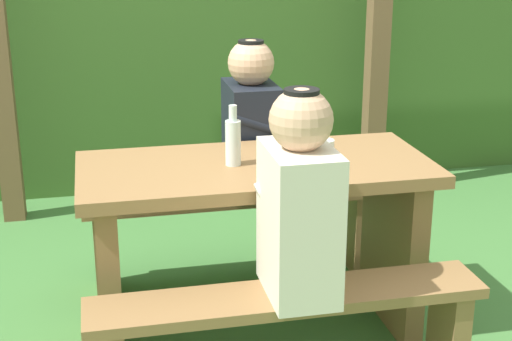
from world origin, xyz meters
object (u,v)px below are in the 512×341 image
(bench_near, at_px, (287,325))
(picnic_table, at_px, (256,220))
(person_white_shirt, at_px, (299,202))
(cell_phone, at_px, (291,148))
(bottle_left, at_px, (233,141))
(bench_far, at_px, (233,218))
(drinking_glass, at_px, (324,152))
(person_black_coat, at_px, (251,124))

(bench_near, bearing_deg, picnic_table, 90.00)
(person_white_shirt, bearing_deg, picnic_table, 93.95)
(picnic_table, bearing_deg, cell_phone, 40.06)
(cell_phone, bearing_deg, bottle_left, -121.20)
(bench_far, height_order, drinking_glass, drinking_glass)
(picnic_table, xyz_separation_m, person_white_shirt, (0.04, -0.51, 0.27))
(drinking_glass, bearing_deg, person_white_shirt, -116.52)
(person_white_shirt, height_order, drinking_glass, person_white_shirt)
(drinking_glass, xyz_separation_m, cell_phone, (-0.08, 0.22, -0.04))
(drinking_glass, height_order, cell_phone, drinking_glass)
(bench_near, relative_size, person_black_coat, 1.95)
(person_black_coat, bearing_deg, picnic_table, -99.93)
(picnic_table, bearing_deg, bench_far, 90.00)
(bench_near, relative_size, bottle_left, 5.83)
(person_white_shirt, xyz_separation_m, drinking_glass, (0.23, 0.45, 0.03))
(cell_phone, bearing_deg, person_white_shirt, -73.07)
(picnic_table, height_order, bench_far, picnic_table)
(picnic_table, xyz_separation_m, bottle_left, (-0.09, -0.00, 0.34))
(picnic_table, relative_size, person_white_shirt, 1.95)
(drinking_glass, bearing_deg, bottle_left, 170.09)
(picnic_table, relative_size, bench_near, 1.00)
(bench_near, relative_size, cell_phone, 10.00)
(bottle_left, bearing_deg, picnic_table, 0.37)
(person_black_coat, bearing_deg, person_white_shirt, -93.04)
(bench_near, distance_m, bottle_left, 0.75)
(bench_far, distance_m, person_white_shirt, 1.13)
(person_white_shirt, height_order, cell_phone, person_white_shirt)
(bench_far, distance_m, bottle_left, 0.75)
(picnic_table, xyz_separation_m, bench_near, (0.00, -0.52, -0.19))
(person_white_shirt, xyz_separation_m, person_black_coat, (0.05, 1.03, 0.00))
(picnic_table, height_order, bench_near, picnic_table)
(drinking_glass, xyz_separation_m, bottle_left, (-0.35, 0.06, 0.05))
(cell_phone, bearing_deg, picnic_table, -110.51)
(bench_far, xyz_separation_m, bottle_left, (-0.09, -0.52, 0.54))
(person_black_coat, bearing_deg, cell_phone, -75.41)
(picnic_table, xyz_separation_m, bench_far, (0.00, 0.52, -0.19))
(picnic_table, relative_size, cell_phone, 10.00)
(bench_far, relative_size, person_white_shirt, 1.95)
(drinking_glass, bearing_deg, bench_near, -119.83)
(bottle_left, relative_size, cell_phone, 1.72)
(bench_near, xyz_separation_m, drinking_glass, (0.26, 0.45, 0.49))
(picnic_table, height_order, person_black_coat, person_black_coat)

